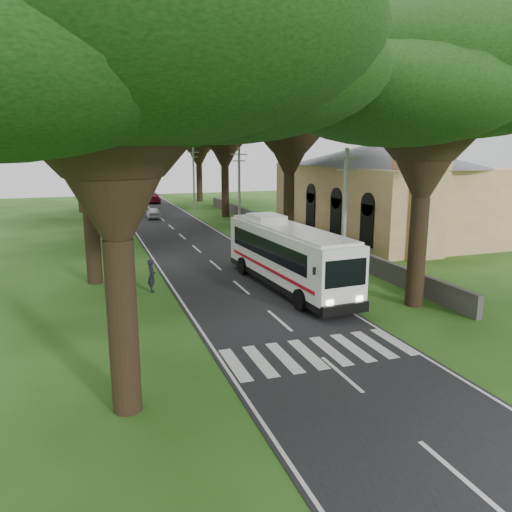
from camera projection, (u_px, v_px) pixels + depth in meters
name	position (u px, v px, depth m)	size (l,w,h in m)	color
ground	(297.00, 336.00, 21.67)	(140.00, 140.00, 0.00)	#274D16
road	(184.00, 239.00, 44.74)	(8.00, 120.00, 0.04)	black
crosswalk	(317.00, 353.00, 19.83)	(8.00, 3.00, 0.01)	silver
property_wall	(282.00, 229.00, 46.58)	(0.35, 50.00, 1.20)	#383533
church	(381.00, 182.00, 46.24)	(14.00, 24.00, 11.60)	tan
pole_near	(345.00, 217.00, 28.08)	(1.60, 0.24, 8.00)	gray
pole_mid	(239.00, 189.00, 46.54)	(1.60, 0.24, 8.00)	gray
pole_far	(194.00, 177.00, 65.00)	(1.60, 0.24, 8.00)	gray
tree_l_near	(106.00, 37.00, 13.26)	(14.78, 14.78, 14.11)	black
tree_l_mida	(82.00, 90.00, 27.81)	(14.12, 14.12, 14.26)	black
tree_l_midb	(85.00, 91.00, 44.21)	(14.59, 14.59, 16.14)	black
tree_l_far	(75.00, 113.00, 60.66)	(16.17, 16.17, 15.64)	black
tree_r_near	(429.00, 76.00, 23.51)	(15.16, 15.16, 14.61)	black
tree_r_mida	(290.00, 101.00, 40.20)	(13.21, 13.21, 14.68)	black
tree_r_midb	(224.00, 115.00, 56.66)	(14.43, 14.43, 14.85)	black
tree_r_far	(198.00, 127.00, 73.76)	(13.88, 13.88, 13.97)	black
coach_bus	(287.00, 255.00, 28.80)	(3.46, 12.38, 3.61)	white
distant_car_a	(153.00, 213.00, 57.40)	(1.48, 3.68, 1.25)	silver
distant_car_b	(121.00, 199.00, 73.38)	(1.25, 3.59, 1.18)	#21224E
distant_car_c	(152.00, 198.00, 73.72)	(2.04, 5.02, 1.46)	maroon
pedestrian	(152.00, 276.00, 28.07)	(0.69, 0.45, 1.88)	black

